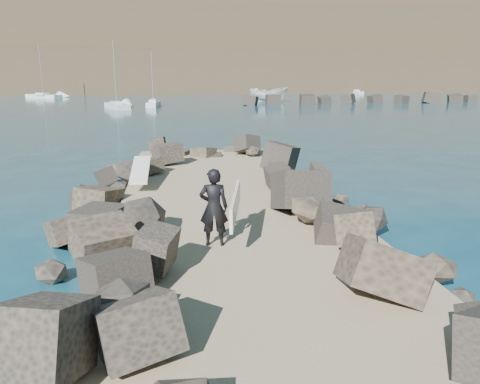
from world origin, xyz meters
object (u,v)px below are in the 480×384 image
(surfboard_resting, at_px, (141,173))
(sailboat_f, at_px, (355,92))
(boat_imported, at_px, (269,95))
(surfer_with_board, at_px, (217,207))

(surfboard_resting, xyz_separation_m, sailboat_f, (41.61, 86.75, -0.69))
(boat_imported, distance_m, sailboat_f, 39.10)
(surfboard_resting, relative_size, surfer_with_board, 1.08)
(boat_imported, bearing_deg, surfer_with_board, -174.65)
(surfer_with_board, height_order, sailboat_f, sailboat_f)
(surfboard_resting, bearing_deg, sailboat_f, 65.43)
(surfboard_resting, height_order, sailboat_f, sailboat_f)
(boat_imported, relative_size, sailboat_f, 0.85)
(surfer_with_board, distance_m, sailboat_f, 100.61)
(surfer_with_board, bearing_deg, surfboard_resting, 108.69)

